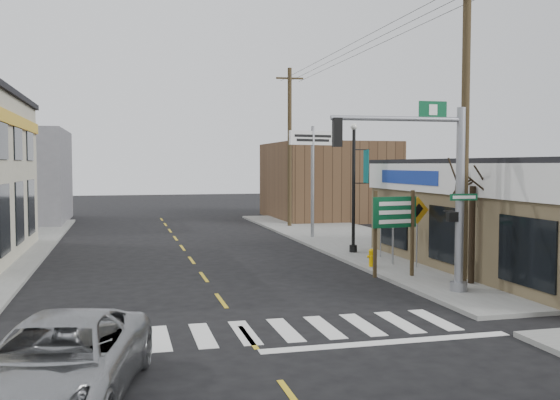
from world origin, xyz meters
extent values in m
plane|color=black|center=(0.00, 0.00, 0.00)|extent=(140.00, 140.00, 0.00)
cube|color=slate|center=(9.00, 13.00, 0.07)|extent=(6.00, 38.00, 0.13)
cube|color=gold|center=(0.00, 8.00, 0.01)|extent=(0.12, 56.00, 0.01)
cube|color=silver|center=(0.00, 0.40, 0.01)|extent=(11.00, 2.20, 0.01)
cube|color=#503924|center=(12.00, 30.00, 2.80)|extent=(8.00, 10.00, 5.60)
imported|color=#929497|center=(-3.87, -3.25, 0.72)|extent=(3.43, 5.60, 1.45)
cylinder|color=gray|center=(7.20, 3.00, 2.94)|extent=(0.26, 0.26, 5.61)
cylinder|color=gray|center=(5.14, 3.00, 5.37)|extent=(4.11, 0.15, 0.15)
cube|color=black|center=(3.29, 3.00, 4.95)|extent=(0.26, 0.21, 0.84)
cube|color=#0A4526|center=(7.20, 2.78, 3.03)|extent=(0.89, 0.04, 0.21)
cube|color=#0A4526|center=(6.26, 3.00, 5.65)|extent=(0.89, 0.05, 0.51)
cube|color=black|center=(6.95, 2.95, 2.42)|extent=(0.30, 0.24, 0.30)
cube|color=#40331D|center=(5.61, 5.76, 1.63)|extent=(0.11, 0.11, 2.99)
cube|color=#40331D|center=(6.99, 5.76, 1.63)|extent=(0.11, 0.11, 2.99)
cube|color=#125221|center=(6.30, 5.70, 2.37)|extent=(1.71, 0.05, 1.07)
cylinder|color=#D99F00|center=(6.38, 7.92, 0.40)|extent=(0.20, 0.20, 0.55)
sphere|color=#D99F00|center=(6.38, 7.92, 0.71)|extent=(0.22, 0.22, 0.22)
cylinder|color=gray|center=(7.98, 7.36, 1.36)|extent=(0.06, 0.06, 2.46)
cube|color=#CA8A12|center=(7.98, 7.33, 2.29)|extent=(1.04, 0.03, 1.04)
cylinder|color=black|center=(7.12, 11.78, 2.87)|extent=(0.15, 0.15, 5.48)
sphere|color=silver|center=(7.12, 11.78, 5.67)|extent=(0.30, 0.30, 0.30)
cube|color=#0A5C5B|center=(7.70, 11.78, 3.93)|extent=(0.02, 0.58, 1.48)
cylinder|color=gray|center=(7.09, 17.78, 3.09)|extent=(0.17, 0.17, 5.92)
cube|color=silver|center=(7.09, 17.78, 5.42)|extent=(2.79, 0.18, 0.74)
cylinder|color=black|center=(8.26, 4.03, 1.72)|extent=(0.20, 0.20, 3.18)
ellipsoid|color=black|center=(11.00, 9.48, 0.52)|extent=(1.03, 1.03, 0.77)
cylinder|color=#4B3A1F|center=(7.50, 3.27, 4.94)|extent=(0.25, 0.25, 9.63)
cylinder|color=#3D301B|center=(7.50, 23.96, 5.09)|extent=(0.26, 0.26, 9.92)
cube|color=#3D301B|center=(7.50, 23.96, 9.40)|extent=(1.72, 0.11, 0.11)
camera|label=1|loc=(-2.80, -14.02, 4.01)|focal=40.00mm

